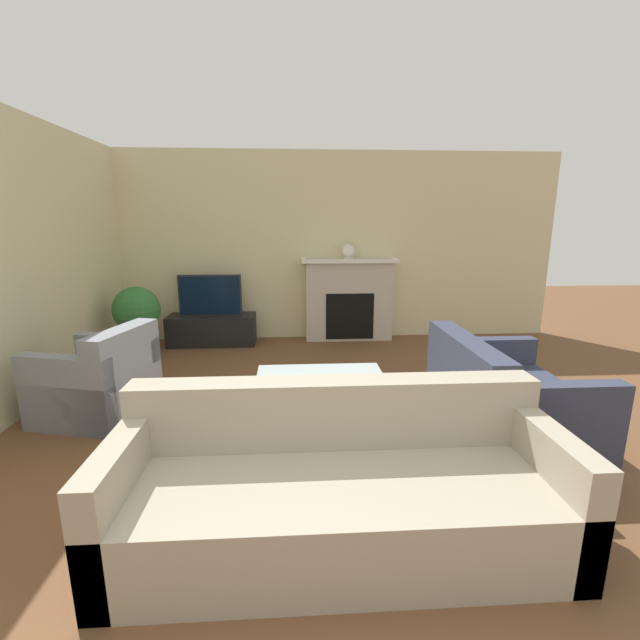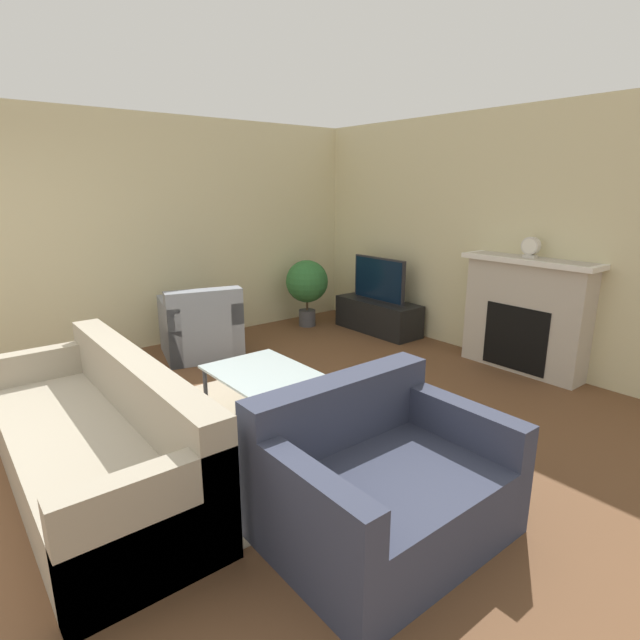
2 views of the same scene
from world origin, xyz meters
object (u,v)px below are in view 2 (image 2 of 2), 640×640
Objects in this scene: armchair_by_window at (201,330)px; couch_sectional at (98,444)px; mantel_clock at (531,247)px; tv at (379,279)px; coffee_table at (268,379)px; potted_plant at (307,283)px; couch_loveseat at (380,485)px.

couch_sectional is at bearing 64.05° from armchair_by_window.
tv is at bearing -175.28° from mantel_clock.
coffee_table is 1.17× the size of potted_plant.
couch_sectional is at bearing -89.37° from coffee_table.
armchair_by_window is at bearing -82.01° from potted_plant.
couch_sectional is (1.40, -3.96, -0.42)m from tv.
armchair_by_window is 1.75m from potted_plant.
mantel_clock is (2.54, 2.44, 1.01)m from armchair_by_window.
couch_loveseat is at bearing -44.90° from tv.
armchair_by_window is 0.92× the size of coffee_table.
potted_plant is (-2.22, 3.39, 0.31)m from couch_sectional.
tv is at bearing 117.75° from coffee_table.
couch_loveseat is 1.19× the size of coffee_table.
tv is 2.39m from armchair_by_window.
armchair_by_window is at bearing 169.89° from coffee_table.
potted_plant is (-0.24, 1.71, 0.30)m from armchair_by_window.
couch_sectional is 1.83m from couch_loveseat.
tv is 0.37× the size of couch_sectional.
armchair_by_window reaches higher than coffee_table.
potted_plant reaches higher than armchair_by_window.
potted_plant is at bearing 123.23° from couch_sectional.
couch_sectional is at bearing -70.52° from tv.
mantel_clock reaches higher than armchair_by_window.
couch_loveseat is at bearing -31.82° from potted_plant.
couch_loveseat is (1.47, 1.10, -0.00)m from couch_sectional.
couch_sectional is 2.37× the size of armchair_by_window.
coffee_table is at bearing -43.10° from potted_plant.
mantel_clock is at bearing 78.40° from coffee_table.
couch_sectional and couch_loveseat have the same top height.
coffee_table is at bearing -62.25° from tv.
couch_sectional is 1.33m from coffee_table.
tv reaches higher than couch_loveseat.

